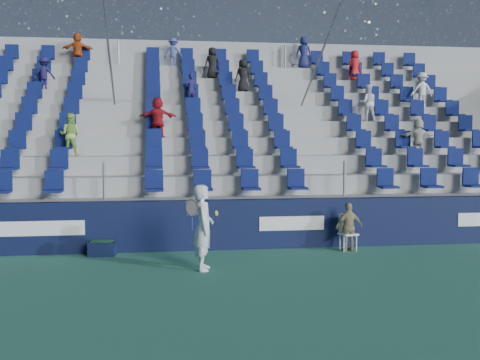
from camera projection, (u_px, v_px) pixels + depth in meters
name	position (u px, v px, depth m)	size (l,w,h in m)	color
ground	(250.00, 279.00, 11.45)	(70.00, 70.00, 0.00)	#327458
sponsor_wall	(230.00, 224.00, 14.52)	(24.00, 0.32, 1.20)	#0E1433
grandstand	(210.00, 155.00, 19.44)	(24.00, 8.17, 6.63)	#A1A19C
tennis_player	(203.00, 227.00, 12.20)	(0.69, 0.68, 1.75)	silver
line_judge_chair	(347.00, 229.00, 14.42)	(0.46, 0.47, 0.87)	white
line_judge	(349.00, 227.00, 14.27)	(0.68, 0.28, 1.16)	tan
ball_bin	(102.00, 248.00, 13.73)	(0.65, 0.47, 0.34)	#0F1637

